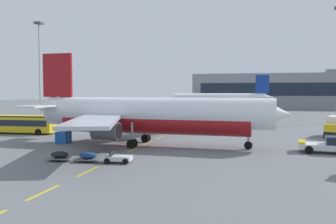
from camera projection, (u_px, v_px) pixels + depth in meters
The scene contains 10 objects.
ground at pixel (306, 135), 57.35m from camera, with size 400.00×400.00×0.00m, color slate.
apron_paint_markings at pixel (170, 132), 60.71m from camera, with size 8.00×96.46×0.01m.
airliner_foreground at pixel (150, 115), 46.03m from camera, with size 34.73×34.62×12.20m.
pushback_tug at pixel (329, 145), 40.44m from camera, with size 6.21×3.58×2.08m.
airliner_far_center at pixel (221, 100), 119.82m from camera, with size 35.23×34.60×12.38m.
apron_shuttle_bus at pixel (20, 123), 58.90m from camera, with size 12.18×3.62×3.00m.
baggage_train at pixel (88, 157), 35.37m from camera, with size 8.70×2.31×1.14m.
uld_cargo_container at pixel (63, 137), 47.87m from camera, with size 1.63×1.59×1.60m.
apron_light_mast_near at pixel (39, 59), 89.27m from camera, with size 1.80×1.80×24.19m.
terminal_satellite at pixel (300, 91), 145.43m from camera, with size 85.62×18.92×15.66m.
Camera 1 is at (32.31, -20.74, 7.02)m, focal length 38.18 mm.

